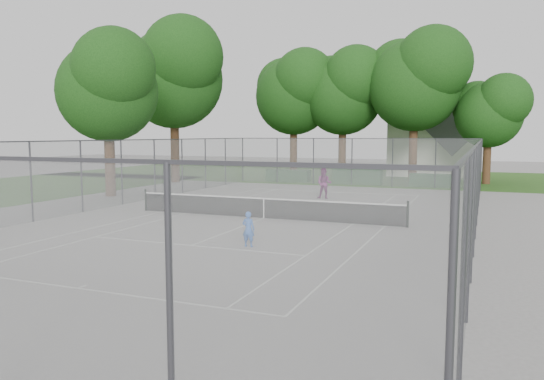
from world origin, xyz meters
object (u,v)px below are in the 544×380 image
at_px(girl_player, 248,229).
at_px(house, 433,135).
at_px(tennis_net, 264,207).
at_px(woman_player, 324,183).

bearing_deg(girl_player, house, -96.10).
bearing_deg(girl_player, tennis_net, -73.57).
xyz_separation_m(tennis_net, house, (4.71, 29.22, 3.25)).
relative_size(girl_player, woman_player, 0.67).
bearing_deg(woman_player, house, 75.84).
distance_m(tennis_net, woman_player, 8.21).
bearing_deg(house, tennis_net, -99.16).
relative_size(tennis_net, house, 1.38).
relative_size(house, girl_player, 7.72).
distance_m(house, woman_player, 21.64).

